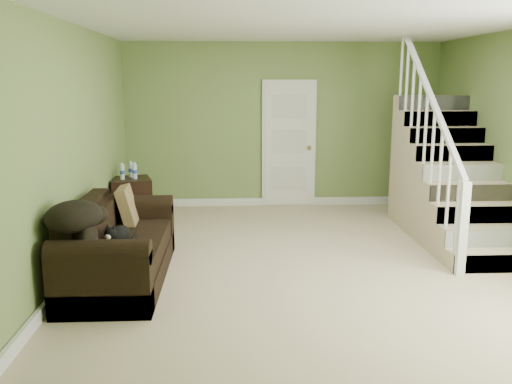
{
  "coord_description": "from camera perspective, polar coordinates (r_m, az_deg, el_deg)",
  "views": [
    {
      "loc": [
        -0.85,
        -5.92,
        2.01
      ],
      "look_at": [
        -0.55,
        0.14,
        0.75
      ],
      "focal_mm": 38.0,
      "sensor_mm": 36.0,
      "label": 1
    }
  ],
  "objects": [
    {
      "name": "floor",
      "position": [
        6.31,
        5.14,
        -6.94
      ],
      "size": [
        5.0,
        5.5,
        0.01
      ],
      "primitive_type": "cube",
      "color": "#C0AD8B",
      "rests_on": "ground"
    },
    {
      "name": "staircase",
      "position": [
        7.57,
        19.32,
        0.61
      ],
      "size": [
        1.0,
        2.51,
        2.82
      ],
      "color": "#C0AD8B",
      "rests_on": "floor"
    },
    {
      "name": "wall_back",
      "position": [
        8.74,
        2.82,
        7.01
      ],
      "size": [
        5.0,
        0.04,
        2.6
      ],
      "primitive_type": "cube",
      "color": "olive",
      "rests_on": "floor"
    },
    {
      "name": "banana",
      "position": [
        5.29,
        -14.16,
        -5.7
      ],
      "size": [
        0.14,
        0.18,
        0.05
      ],
      "primitive_type": "ellipsoid",
      "rotation": [
        0.0,
        0.0,
        0.58
      ],
      "color": "yellow",
      "rests_on": "sofa"
    },
    {
      "name": "side_table",
      "position": [
        7.87,
        -13.04,
        -0.9
      ],
      "size": [
        0.67,
        0.67,
        0.89
      ],
      "rotation": [
        0.0,
        0.0,
        0.27
      ],
      "color": "black",
      "rests_on": "floor"
    },
    {
      "name": "sofa",
      "position": [
        5.73,
        -14.47,
        -5.99
      ],
      "size": [
        0.88,
        2.03,
        0.8
      ],
      "color": "black",
      "rests_on": "floor"
    },
    {
      "name": "throw_pillow",
      "position": [
        6.26,
        -13.33,
        -1.56
      ],
      "size": [
        0.24,
        0.47,
        0.47
      ],
      "primitive_type": "cube",
      "rotation": [
        0.0,
        -0.24,
        0.05
      ],
      "color": "brown",
      "rests_on": "sofa"
    },
    {
      "name": "baseboard_back",
      "position": [
        8.9,
        2.76,
        -0.99
      ],
      "size": [
        5.0,
        0.04,
        0.12
      ],
      "primitive_type": "cube",
      "color": "white",
      "rests_on": "floor"
    },
    {
      "name": "throw_blanket",
      "position": [
        5.05,
        -18.62,
        -2.42
      ],
      "size": [
        0.55,
        0.69,
        0.26
      ],
      "primitive_type": "ellipsoid",
      "rotation": [
        0.0,
        0.0,
        -0.12
      ],
      "color": "black",
      "rests_on": "sofa"
    },
    {
      "name": "wall_front",
      "position": [
        3.36,
        11.95,
        -0.75
      ],
      "size": [
        5.0,
        0.04,
        2.6
      ],
      "primitive_type": "cube",
      "color": "olive",
      "rests_on": "floor"
    },
    {
      "name": "door",
      "position": [
        8.74,
        3.49,
        5.06
      ],
      "size": [
        0.86,
        0.12,
        2.02
      ],
      "color": "white",
      "rests_on": "floor"
    },
    {
      "name": "baseboard_left",
      "position": [
        6.44,
        -17.34,
        -6.49
      ],
      "size": [
        0.04,
        5.5,
        0.12
      ],
      "primitive_type": "cube",
      "color": "white",
      "rests_on": "floor"
    },
    {
      "name": "cat",
      "position": [
        5.48,
        -14.27,
        -4.39
      ],
      "size": [
        0.26,
        0.49,
        0.23
      ],
      "rotation": [
        0.0,
        0.0,
        -0.28
      ],
      "color": "black",
      "rests_on": "sofa"
    },
    {
      "name": "ceiling",
      "position": [
        6.01,
        5.61,
        17.28
      ],
      "size": [
        5.0,
        5.5,
        0.01
      ],
      "primitive_type": "cube",
      "color": "white",
      "rests_on": "wall_back"
    },
    {
      "name": "wall_left",
      "position": [
        6.19,
        -18.3,
        4.51
      ],
      "size": [
        0.04,
        5.5,
        2.6
      ],
      "primitive_type": "cube",
      "color": "olive",
      "rests_on": "floor"
    }
  ]
}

